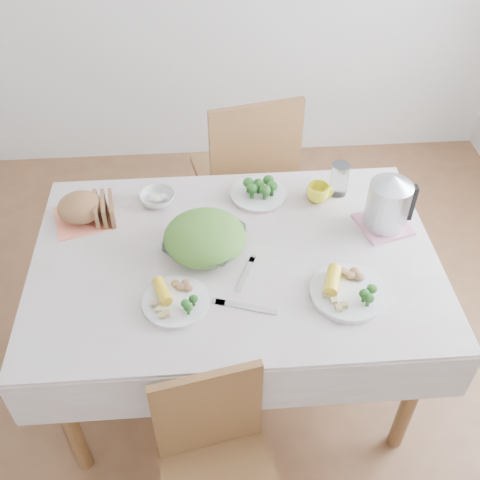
{
  "coord_description": "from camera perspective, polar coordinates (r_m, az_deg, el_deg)",
  "views": [
    {
      "loc": [
        -0.09,
        -1.47,
        2.23
      ],
      "look_at": [
        0.02,
        0.02,
        0.82
      ],
      "focal_mm": 42.0,
      "sensor_mm": 36.0,
      "label": 1
    }
  ],
  "objects": [
    {
      "name": "floor",
      "position": [
        2.68,
        -0.41,
        -13.19
      ],
      "size": [
        3.6,
        3.6,
        0.0
      ],
      "primitive_type": "plane",
      "color": "brown",
      "rests_on": "ground"
    },
    {
      "name": "dining_table",
      "position": [
        2.37,
        -0.45,
        -8.19
      ],
      "size": [
        1.4,
        0.9,
        0.75
      ],
      "primitive_type": "cube",
      "color": "brown",
      "rests_on": "floor"
    },
    {
      "name": "tablecloth",
      "position": [
        2.09,
        -0.51,
        -1.68
      ],
      "size": [
        1.5,
        1.0,
        0.01
      ],
      "primitive_type": "cube",
      "color": "beige",
      "rests_on": "dining_table"
    },
    {
      "name": "chair_far",
      "position": [
        2.93,
        0.28,
        6.25
      ],
      "size": [
        0.54,
        0.54,
        1.01
      ],
      "primitive_type": "cube",
      "rotation": [
        0.0,
        0.0,
        3.36
      ],
      "color": "brown",
      "rests_on": "floor"
    },
    {
      "name": "salad_bowl",
      "position": [
        2.08,
        -3.57,
        -0.31
      ],
      "size": [
        0.38,
        0.38,
        0.07
      ],
      "primitive_type": "imported",
      "rotation": [
        0.0,
        0.0,
        -0.42
      ],
      "color": "white",
      "rests_on": "tablecloth"
    },
    {
      "name": "dinner_plate_left",
      "position": [
        1.93,
        -6.53,
        -6.26
      ],
      "size": [
        0.24,
        0.24,
        0.02
      ],
      "primitive_type": "cylinder",
      "rotation": [
        0.0,
        0.0,
        -0.03
      ],
      "color": "white",
      "rests_on": "tablecloth"
    },
    {
      "name": "dinner_plate_right",
      "position": [
        1.98,
        10.87,
        -5.28
      ],
      "size": [
        0.37,
        0.37,
        0.02
      ],
      "primitive_type": "cylinder",
      "rotation": [
        0.0,
        0.0,
        -0.67
      ],
      "color": "white",
      "rests_on": "tablecloth"
    },
    {
      "name": "broccoli_plate",
      "position": [
        2.34,
        1.89,
        4.64
      ],
      "size": [
        0.31,
        0.31,
        0.02
      ],
      "primitive_type": "cylinder",
      "rotation": [
        0.0,
        0.0,
        0.4
      ],
      "color": "beige",
      "rests_on": "tablecloth"
    },
    {
      "name": "napkin",
      "position": [
        2.32,
        -15.64,
        2.15
      ],
      "size": [
        0.26,
        0.26,
        0.0
      ],
      "primitive_type": "cube",
      "rotation": [
        0.0,
        0.0,
        0.27
      ],
      "color": "#FF805A",
      "rests_on": "tablecloth"
    },
    {
      "name": "bread_loaf",
      "position": [
        2.29,
        -15.9,
        3.2
      ],
      "size": [
        0.23,
        0.22,
        0.11
      ],
      "primitive_type": "ellipsoid",
      "rotation": [
        0.0,
        0.0,
        0.36
      ],
      "color": "brown",
      "rests_on": "napkin"
    },
    {
      "name": "fruit_bowl",
      "position": [
        2.32,
        -8.36,
        4.22
      ],
      "size": [
        0.17,
        0.17,
        0.04
      ],
      "primitive_type": "imported",
      "rotation": [
        0.0,
        0.0,
        -0.21
      ],
      "color": "white",
      "rests_on": "tablecloth"
    },
    {
      "name": "yellow_mug",
      "position": [
        2.32,
        7.94,
        4.75
      ],
      "size": [
        0.12,
        0.12,
        0.08
      ],
      "primitive_type": "imported",
      "rotation": [
        0.0,
        0.0,
        0.29
      ],
      "color": "yellow",
      "rests_on": "tablecloth"
    },
    {
      "name": "glass_tumbler",
      "position": [
        2.36,
        10.04,
        5.99
      ],
      "size": [
        0.08,
        0.08,
        0.14
      ],
      "primitive_type": "cylinder",
      "rotation": [
        0.0,
        0.0,
        -0.13
      ],
      "color": "white",
      "rests_on": "tablecloth"
    },
    {
      "name": "pink_tray",
      "position": [
        2.27,
        14.33,
        1.54
      ],
      "size": [
        0.23,
        0.23,
        0.01
      ],
      "primitive_type": "cube",
      "rotation": [
        0.0,
        0.0,
        0.27
      ],
      "color": "#D07F97",
      "rests_on": "tablecloth"
    },
    {
      "name": "electric_kettle",
      "position": [
        2.2,
        14.83,
        3.73
      ],
      "size": [
        0.21,
        0.21,
        0.23
      ],
      "primitive_type": "cylinder",
      "rotation": [
        0.0,
        0.0,
        0.35
      ],
      "color": "#B2B5BA",
      "rests_on": "pink_tray"
    },
    {
      "name": "fork_right",
      "position": [
        2.02,
        0.57,
        -3.45
      ],
      "size": [
        0.09,
        0.17,
        0.0
      ],
      "primitive_type": "cube",
      "rotation": [
        0.0,
        0.0,
        -0.4
      ],
      "color": "silver",
      "rests_on": "tablecloth"
    },
    {
      "name": "knife",
      "position": [
        1.91,
        0.61,
        -6.8
      ],
      "size": [
        0.21,
        0.09,
        0.0
      ],
      "primitive_type": "cube",
      "rotation": [
        0.0,
        0.0,
        1.27
      ],
      "color": "silver",
      "rests_on": "tablecloth"
    }
  ]
}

